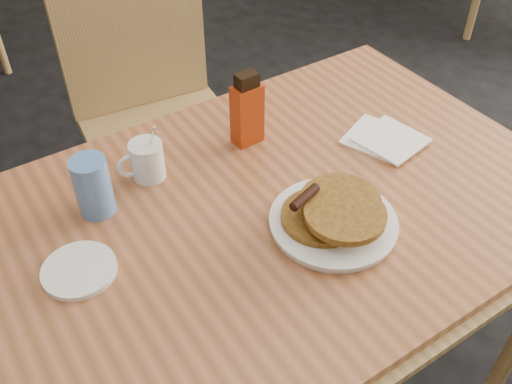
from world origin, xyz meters
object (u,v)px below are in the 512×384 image
chair_main_far (150,92)px  main_table (275,216)px  coffee_mug (146,160)px  blue_tumbler (93,186)px  syrup_bottle (247,111)px  pancake_plate (334,217)px

chair_main_far → main_table: bearing=-87.1°
coffee_mug → chair_main_far: bearing=69.0°
main_table → blue_tumbler: (-0.34, 0.16, 0.11)m
coffee_mug → syrup_bottle: size_ratio=0.76×
pancake_plate → main_table: bearing=120.5°
main_table → chair_main_far: bearing=91.3°
chair_main_far → syrup_bottle: 0.58m
syrup_bottle → blue_tumbler: (-0.39, -0.06, -0.02)m
pancake_plate → blue_tumbler: 0.49m
coffee_mug → syrup_bottle: 0.26m
coffee_mug → blue_tumbler: size_ratio=1.06×
pancake_plate → coffee_mug: 0.43m
main_table → coffee_mug: 0.31m
chair_main_far → coffee_mug: chair_main_far is taller
main_table → pancake_plate: 0.15m
coffee_mug → blue_tumbler: (-0.13, -0.05, 0.02)m
blue_tumbler → coffee_mug: bearing=22.0°
chair_main_far → blue_tumbler: (-0.32, -0.60, 0.21)m
main_table → chair_main_far: (-0.02, 0.75, -0.10)m
pancake_plate → blue_tumbler: size_ratio=1.99×
pancake_plate → coffee_mug: bearing=130.2°
pancake_plate → coffee_mug: size_ratio=1.87×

